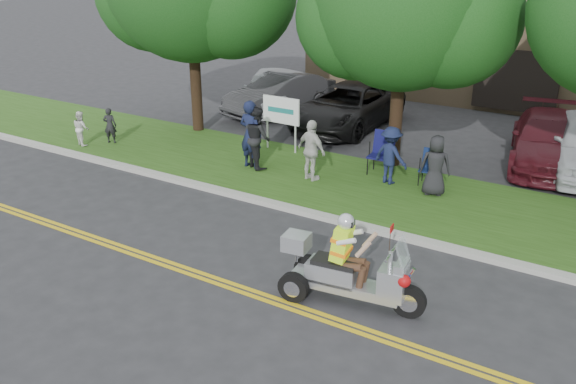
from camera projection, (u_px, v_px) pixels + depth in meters
The scene contains 22 objects.
ground at pixel (226, 268), 12.04m from camera, with size 120.00×120.00×0.00m, color #28282B.
centerline_near at pixel (207, 280), 11.59m from camera, with size 60.00×0.10×0.01m, color gold.
centerline_far at pixel (212, 277), 11.71m from camera, with size 60.00×0.10×0.01m, color gold.
curb at pixel (304, 212), 14.42m from camera, with size 60.00×0.25×0.12m, color #A8A89E.
grass_verge at pixel (345, 184), 16.11m from camera, with size 60.00×4.00×0.10m, color #264913.
commercial_building at pixel (541, 47), 25.22m from camera, with size 18.00×8.20×4.00m.
tree_mid at pixel (406, 7), 15.78m from camera, with size 5.88×4.80×7.05m.
business_sign at pixel (281, 113), 18.18m from camera, with size 1.25×0.06×1.75m.
trike_scooter at pixel (346, 272), 10.68m from camera, with size 2.63×0.96×1.72m.
lawn_chair_a at pixel (382, 150), 16.56m from camera, with size 0.64×0.66×1.15m.
lawn_chair_b at pixel (431, 165), 15.83m from camera, with size 0.53×0.55×0.92m.
spectator_adult_left at pixel (251, 134), 16.85m from camera, with size 0.70×0.46×1.91m, color #141A38.
spectator_adult_mid at pixel (257, 138), 16.88m from camera, with size 0.84×0.65×1.73m, color black.
spectator_adult_right at pixel (312, 150), 15.97m from camera, with size 0.96×0.40×1.63m, color silver.
spectator_chair_a at pixel (391, 155), 15.78m from camera, with size 0.98×0.56×1.52m, color #161E3F.
spectator_chair_b at pixel (435, 166), 15.03m from camera, with size 0.75×0.49×1.53m, color black.
child_left at pixel (110, 125), 19.11m from camera, with size 0.41×0.27×1.12m, color black.
child_right at pixel (81, 128), 18.91m from camera, with size 0.52×0.41×1.07m, color white.
parked_car_far_left at pixel (271, 90), 23.22m from camera, with size 1.86×4.61×1.57m, color silver.
parked_car_left at pixel (280, 94), 22.76m from camera, with size 1.59×4.55×1.50m, color #313033.
parked_car_mid at pixel (347, 107), 21.01m from camera, with size 2.45×5.31×1.48m, color black.
parked_car_right at pixel (549, 140), 17.45m from camera, with size 2.03×4.98×1.45m, color #4B111A.
Camera 1 is at (6.66, -8.33, 5.93)m, focal length 38.00 mm.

